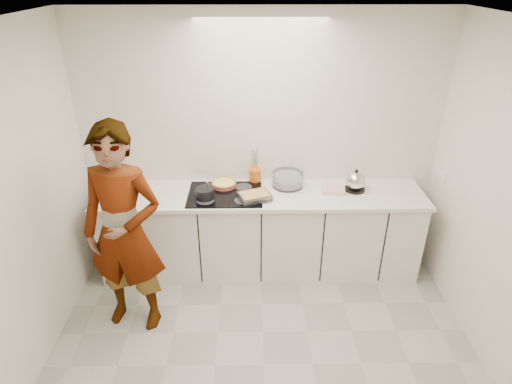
{
  "coord_description": "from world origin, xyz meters",
  "views": [
    {
      "loc": [
        -0.1,
        -2.44,
        2.89
      ],
      "look_at": [
        -0.05,
        1.05,
        1.05
      ],
      "focal_mm": 30.0,
      "sensor_mm": 36.0,
      "label": 1
    }
  ],
  "objects_px": {
    "utensil_crock": "(255,176)",
    "kettle": "(355,182)",
    "hob": "(225,194)",
    "baking_dish": "(255,196)",
    "saucepan": "(205,193)",
    "cook": "(124,232)",
    "tart_dish": "(224,184)",
    "mixing_bowl": "(288,180)"
  },
  "relations": [
    {
      "from": "mixing_bowl",
      "to": "utensil_crock",
      "type": "relative_size",
      "value": 2.82
    },
    {
      "from": "tart_dish",
      "to": "mixing_bowl",
      "type": "bearing_deg",
      "value": 1.28
    },
    {
      "from": "tart_dish",
      "to": "utensil_crock",
      "type": "xyz_separation_m",
      "value": [
        0.32,
        0.11,
        0.04
      ]
    },
    {
      "from": "hob",
      "to": "saucepan",
      "type": "xyz_separation_m",
      "value": [
        -0.19,
        -0.09,
        0.06
      ]
    },
    {
      "from": "cook",
      "to": "utensil_crock",
      "type": "bearing_deg",
      "value": 51.93
    },
    {
      "from": "hob",
      "to": "tart_dish",
      "type": "distance_m",
      "value": 0.17
    },
    {
      "from": "tart_dish",
      "to": "saucepan",
      "type": "bearing_deg",
      "value": -123.23
    },
    {
      "from": "tart_dish",
      "to": "mixing_bowl",
      "type": "distance_m",
      "value": 0.65
    },
    {
      "from": "saucepan",
      "to": "cook",
      "type": "height_order",
      "value": "cook"
    },
    {
      "from": "hob",
      "to": "utensil_crock",
      "type": "distance_m",
      "value": 0.42
    },
    {
      "from": "hob",
      "to": "mixing_bowl",
      "type": "xyz_separation_m",
      "value": [
        0.63,
        0.18,
        0.06
      ]
    },
    {
      "from": "hob",
      "to": "mixing_bowl",
      "type": "bearing_deg",
      "value": 16.22
    },
    {
      "from": "utensil_crock",
      "to": "cook",
      "type": "xyz_separation_m",
      "value": [
        -1.1,
        -1.0,
        -0.04
      ]
    },
    {
      "from": "utensil_crock",
      "to": "saucepan",
      "type": "bearing_deg",
      "value": -142.64
    },
    {
      "from": "baking_dish",
      "to": "tart_dish",
      "type": "bearing_deg",
      "value": 137.79
    },
    {
      "from": "mixing_bowl",
      "to": "hob",
      "type": "bearing_deg",
      "value": -163.78
    },
    {
      "from": "saucepan",
      "to": "cook",
      "type": "xyz_separation_m",
      "value": [
        -0.61,
        -0.63,
        -0.03
      ]
    },
    {
      "from": "saucepan",
      "to": "utensil_crock",
      "type": "bearing_deg",
      "value": 37.36
    },
    {
      "from": "saucepan",
      "to": "kettle",
      "type": "bearing_deg",
      "value": 6.5
    },
    {
      "from": "utensil_crock",
      "to": "kettle",
      "type": "bearing_deg",
      "value": -11.48
    },
    {
      "from": "kettle",
      "to": "cook",
      "type": "xyz_separation_m",
      "value": [
        -2.09,
        -0.79,
        -0.06
      ]
    },
    {
      "from": "kettle",
      "to": "utensil_crock",
      "type": "xyz_separation_m",
      "value": [
        -0.99,
        0.2,
        -0.02
      ]
    },
    {
      "from": "hob",
      "to": "kettle",
      "type": "bearing_deg",
      "value": 3.57
    },
    {
      "from": "hob",
      "to": "utensil_crock",
      "type": "bearing_deg",
      "value": 43.43
    },
    {
      "from": "baking_dish",
      "to": "utensil_crock",
      "type": "relative_size",
      "value": 2.39
    },
    {
      "from": "saucepan",
      "to": "baking_dish",
      "type": "height_order",
      "value": "saucepan"
    },
    {
      "from": "hob",
      "to": "saucepan",
      "type": "height_order",
      "value": "saucepan"
    },
    {
      "from": "baking_dish",
      "to": "mixing_bowl",
      "type": "xyz_separation_m",
      "value": [
        0.34,
        0.29,
        0.02
      ]
    },
    {
      "from": "hob",
      "to": "tart_dish",
      "type": "bearing_deg",
      "value": 96.51
    },
    {
      "from": "hob",
      "to": "utensil_crock",
      "type": "relative_size",
      "value": 4.96
    },
    {
      "from": "hob",
      "to": "kettle",
      "type": "xyz_separation_m",
      "value": [
        1.29,
        0.08,
        0.09
      ]
    },
    {
      "from": "tart_dish",
      "to": "cook",
      "type": "relative_size",
      "value": 0.17
    },
    {
      "from": "saucepan",
      "to": "mixing_bowl",
      "type": "relative_size",
      "value": 0.46
    },
    {
      "from": "utensil_crock",
      "to": "tart_dish",
      "type": "bearing_deg",
      "value": -160.18
    },
    {
      "from": "baking_dish",
      "to": "saucepan",
      "type": "bearing_deg",
      "value": 177.3
    },
    {
      "from": "utensil_crock",
      "to": "mixing_bowl",
      "type": "bearing_deg",
      "value": -16.93
    },
    {
      "from": "mixing_bowl",
      "to": "utensil_crock",
      "type": "xyz_separation_m",
      "value": [
        -0.33,
        0.1,
        0.0
      ]
    },
    {
      "from": "hob",
      "to": "mixing_bowl",
      "type": "height_order",
      "value": "mixing_bowl"
    },
    {
      "from": "tart_dish",
      "to": "kettle",
      "type": "xyz_separation_m",
      "value": [
        1.31,
        -0.09,
        0.06
      ]
    },
    {
      "from": "mixing_bowl",
      "to": "cook",
      "type": "bearing_deg",
      "value": -147.85
    },
    {
      "from": "baking_dish",
      "to": "kettle",
      "type": "relative_size",
      "value": 1.51
    },
    {
      "from": "baking_dish",
      "to": "kettle",
      "type": "distance_m",
      "value": 1.02
    }
  ]
}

